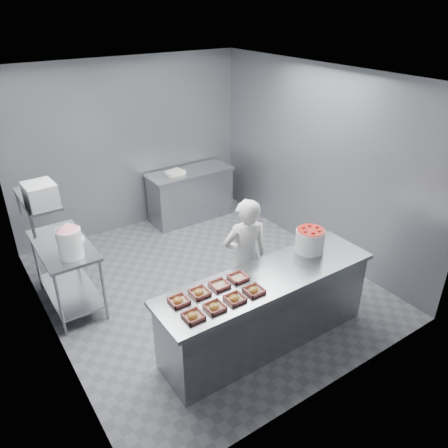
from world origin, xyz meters
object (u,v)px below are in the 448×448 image
(back_counter, at_px, (191,195))
(tray_3, at_px, (254,290))
(service_counter, at_px, (266,309))
(glaze_bucket, at_px, (70,242))
(tray_0, at_px, (193,316))
(appliance, at_px, (41,195))
(tray_2, at_px, (235,298))
(prep_table, at_px, (66,265))
(tray_1, at_px, (215,307))
(worker, at_px, (245,258))
(tray_5, at_px, (199,292))
(strawberry_tub, at_px, (310,240))
(tray_6, at_px, (219,285))
(tray_4, at_px, (179,301))
(tray_7, at_px, (238,277))

(back_counter, bearing_deg, tray_3, -109.53)
(service_counter, distance_m, back_counter, 3.37)
(service_counter, relative_size, glaze_bucket, 6.09)
(tray_0, relative_size, appliance, 0.54)
(tray_2, relative_size, tray_3, 1.00)
(prep_table, relative_size, tray_1, 6.40)
(tray_0, bearing_deg, worker, 32.55)
(tray_1, height_order, glaze_bucket, glaze_bucket)
(tray_1, xyz_separation_m, tray_5, (0.00, 0.28, 0.00))
(tray_3, relative_size, strawberry_tub, 0.55)
(tray_0, height_order, appliance, appliance)
(tray_2, distance_m, strawberry_tub, 1.32)
(tray_0, bearing_deg, tray_6, 30.24)
(prep_table, xyz_separation_m, tray_0, (0.63, -2.09, 0.33))
(tray_0, height_order, tray_1, same)
(service_counter, bearing_deg, tray_3, -155.08)
(tray_2, xyz_separation_m, tray_4, (-0.48, 0.28, 0.00))
(prep_table, height_order, tray_6, tray_6)
(tray_0, height_order, tray_5, same)
(tray_1, distance_m, strawberry_tub, 1.56)
(prep_table, bearing_deg, worker, -37.06)
(tray_0, xyz_separation_m, appliance, (-0.80, 1.82, 0.77))
(tray_1, relative_size, strawberry_tub, 0.55)
(prep_table, relative_size, tray_7, 6.40)
(tray_4, height_order, tray_5, same)
(back_counter, xyz_separation_m, tray_3, (-1.20, -3.39, 0.47))
(tray_6, bearing_deg, glaze_bucket, 126.89)
(tray_1, relative_size, appliance, 0.54)
(back_counter, xyz_separation_m, glaze_bucket, (-2.53, -1.66, 0.63))
(worker, xyz_separation_m, appliance, (-1.96, 1.08, 0.92))
(tray_6, height_order, strawberry_tub, strawberry_tub)
(prep_table, height_order, tray_1, tray_1)
(tray_4, distance_m, glaze_bucket, 1.58)
(prep_table, relative_size, tray_0, 6.40)
(tray_4, distance_m, tray_7, 0.72)
(tray_0, bearing_deg, tray_1, 0.00)
(worker, bearing_deg, back_counter, -91.52)
(prep_table, relative_size, tray_2, 6.40)
(back_counter, distance_m, glaze_bucket, 3.09)
(tray_5, bearing_deg, glaze_bucket, 120.26)
(appliance, bearing_deg, tray_6, -52.71)
(back_counter, distance_m, tray_1, 3.81)
(tray_1, xyz_separation_m, tray_7, (0.48, 0.28, -0.00))
(service_counter, relative_size, prep_table, 2.17)
(back_counter, distance_m, tray_7, 3.37)
(back_counter, height_order, appliance, appliance)
(back_counter, xyz_separation_m, strawberry_tub, (-0.16, -3.11, 0.60))
(service_counter, height_order, strawberry_tub, strawberry_tub)
(tray_1, relative_size, tray_7, 1.00)
(tray_5, height_order, appliance, appliance)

